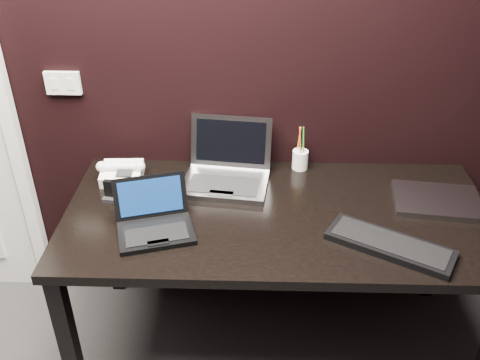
{
  "coord_description": "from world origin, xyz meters",
  "views": [
    {
      "loc": [
        0.2,
        -0.34,
        1.97
      ],
      "look_at": [
        0.15,
        1.35,
        0.92
      ],
      "focal_mm": 40.0,
      "sensor_mm": 36.0,
      "label": 1
    }
  ],
  "objects_px": {
    "silver_laptop": "(227,172)",
    "closed_laptop": "(437,201)",
    "mobile_phone": "(110,193)",
    "pen_cup": "(300,159)",
    "desk": "(278,228)",
    "desk_phone": "(122,173)",
    "netbook": "(154,222)",
    "ext_keyboard": "(390,245)"
  },
  "relations": [
    {
      "from": "silver_laptop",
      "to": "closed_laptop",
      "type": "relative_size",
      "value": 1.06
    },
    {
      "from": "mobile_phone",
      "to": "pen_cup",
      "type": "bearing_deg",
      "value": 19.6
    },
    {
      "from": "desk",
      "to": "pen_cup",
      "type": "bearing_deg",
      "value": 73.15
    },
    {
      "from": "silver_laptop",
      "to": "desk_phone",
      "type": "bearing_deg",
      "value": -179.36
    },
    {
      "from": "silver_laptop",
      "to": "desk_phone",
      "type": "relative_size",
      "value": 1.84
    },
    {
      "from": "desk_phone",
      "to": "mobile_phone",
      "type": "height_order",
      "value": "desk_phone"
    },
    {
      "from": "desk",
      "to": "pen_cup",
      "type": "relative_size",
      "value": 8.27
    },
    {
      "from": "netbook",
      "to": "closed_laptop",
      "type": "distance_m",
      "value": 1.14
    },
    {
      "from": "closed_laptop",
      "to": "netbook",
      "type": "bearing_deg",
      "value": -169.15
    },
    {
      "from": "netbook",
      "to": "ext_keyboard",
      "type": "height_order",
      "value": "netbook"
    },
    {
      "from": "desk",
      "to": "pen_cup",
      "type": "height_order",
      "value": "pen_cup"
    },
    {
      "from": "desk",
      "to": "mobile_phone",
      "type": "height_order",
      "value": "mobile_phone"
    },
    {
      "from": "ext_keyboard",
      "to": "desk",
      "type": "bearing_deg",
      "value": 152.25
    },
    {
      "from": "ext_keyboard",
      "to": "desk_phone",
      "type": "distance_m",
      "value": 1.15
    },
    {
      "from": "desk_phone",
      "to": "ext_keyboard",
      "type": "bearing_deg",
      "value": -22.04
    },
    {
      "from": "netbook",
      "to": "silver_laptop",
      "type": "bearing_deg",
      "value": 54.53
    },
    {
      "from": "mobile_phone",
      "to": "pen_cup",
      "type": "height_order",
      "value": "pen_cup"
    },
    {
      "from": "closed_laptop",
      "to": "desk_phone",
      "type": "relative_size",
      "value": 1.74
    },
    {
      "from": "pen_cup",
      "to": "mobile_phone",
      "type": "bearing_deg",
      "value": -160.4
    },
    {
      "from": "netbook",
      "to": "closed_laptop",
      "type": "bearing_deg",
      "value": 10.85
    },
    {
      "from": "desk_phone",
      "to": "pen_cup",
      "type": "xyz_separation_m",
      "value": [
        0.78,
        0.13,
        0.01
      ]
    },
    {
      "from": "silver_laptop",
      "to": "mobile_phone",
      "type": "relative_size",
      "value": 4.33
    },
    {
      "from": "ext_keyboard",
      "to": "desk_phone",
      "type": "relative_size",
      "value": 2.2
    },
    {
      "from": "silver_laptop",
      "to": "ext_keyboard",
      "type": "xyz_separation_m",
      "value": [
        0.61,
        -0.44,
        -0.03
      ]
    },
    {
      "from": "desk",
      "to": "mobile_phone",
      "type": "bearing_deg",
      "value": 174.38
    },
    {
      "from": "pen_cup",
      "to": "netbook",
      "type": "bearing_deg",
      "value": -140.37
    },
    {
      "from": "ext_keyboard",
      "to": "closed_laptop",
      "type": "distance_m",
      "value": 0.39
    },
    {
      "from": "closed_laptop",
      "to": "ext_keyboard",
      "type": "bearing_deg",
      "value": -130.45
    },
    {
      "from": "ext_keyboard",
      "to": "pen_cup",
      "type": "height_order",
      "value": "pen_cup"
    },
    {
      "from": "desk",
      "to": "closed_laptop",
      "type": "height_order",
      "value": "closed_laptop"
    },
    {
      "from": "silver_laptop",
      "to": "ext_keyboard",
      "type": "relative_size",
      "value": 0.84
    },
    {
      "from": "netbook",
      "to": "closed_laptop",
      "type": "height_order",
      "value": "netbook"
    },
    {
      "from": "netbook",
      "to": "desk_phone",
      "type": "relative_size",
      "value": 1.58
    },
    {
      "from": "silver_laptop",
      "to": "closed_laptop",
      "type": "xyz_separation_m",
      "value": [
        0.86,
        -0.14,
        -0.03
      ]
    },
    {
      "from": "ext_keyboard",
      "to": "closed_laptop",
      "type": "bearing_deg",
      "value": 49.55
    },
    {
      "from": "closed_laptop",
      "to": "pen_cup",
      "type": "height_order",
      "value": "pen_cup"
    },
    {
      "from": "netbook",
      "to": "ext_keyboard",
      "type": "bearing_deg",
      "value": -5.29
    },
    {
      "from": "netbook",
      "to": "silver_laptop",
      "type": "xyz_separation_m",
      "value": [
        0.25,
        0.36,
        0.01
      ]
    },
    {
      "from": "netbook",
      "to": "mobile_phone",
      "type": "bearing_deg",
      "value": 137.85
    },
    {
      "from": "netbook",
      "to": "desk_phone",
      "type": "height_order",
      "value": "netbook"
    },
    {
      "from": "netbook",
      "to": "pen_cup",
      "type": "height_order",
      "value": "pen_cup"
    },
    {
      "from": "netbook",
      "to": "desk",
      "type": "bearing_deg",
      "value": 15.19
    }
  ]
}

